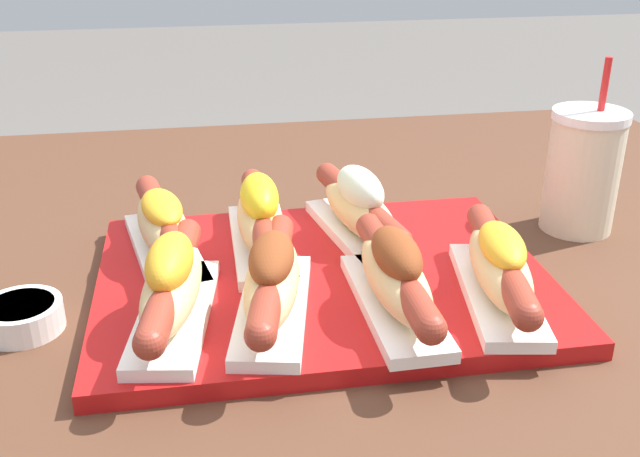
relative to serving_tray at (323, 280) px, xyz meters
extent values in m
cube|color=#B71414|center=(0.00, 0.00, 0.00)|extent=(0.45, 0.34, 0.02)
cube|color=white|center=(-0.15, -0.07, 0.02)|extent=(0.09, 0.19, 0.01)
ellipsoid|color=#DBB77A|center=(-0.15, -0.07, 0.04)|extent=(0.07, 0.17, 0.04)
cylinder|color=maroon|center=(-0.15, -0.07, 0.05)|extent=(0.06, 0.20, 0.03)
sphere|color=maroon|center=(-0.16, -0.17, 0.05)|extent=(0.03, 0.03, 0.03)
sphere|color=maroon|center=(-0.13, 0.03, 0.05)|extent=(0.03, 0.03, 0.03)
ellipsoid|color=gold|center=(-0.15, -0.07, 0.07)|extent=(0.05, 0.10, 0.04)
cube|color=white|center=(-0.06, -0.07, 0.02)|extent=(0.10, 0.20, 0.01)
ellipsoid|color=#DBB77A|center=(-0.06, -0.07, 0.04)|extent=(0.08, 0.17, 0.04)
cylinder|color=maroon|center=(-0.06, -0.07, 0.05)|extent=(0.06, 0.20, 0.03)
sphere|color=maroon|center=(-0.08, -0.17, 0.05)|extent=(0.03, 0.03, 0.03)
sphere|color=maroon|center=(-0.04, 0.03, 0.05)|extent=(0.03, 0.03, 0.03)
ellipsoid|color=brown|center=(-0.06, -0.07, 0.07)|extent=(0.06, 0.10, 0.03)
cube|color=white|center=(0.05, -0.08, 0.02)|extent=(0.06, 0.19, 0.01)
ellipsoid|color=#DBB77A|center=(0.05, -0.08, 0.04)|extent=(0.05, 0.17, 0.04)
cylinder|color=maroon|center=(0.05, -0.08, 0.05)|extent=(0.03, 0.20, 0.03)
sphere|color=maroon|center=(0.05, -0.18, 0.05)|extent=(0.03, 0.03, 0.03)
sphere|color=maroon|center=(0.05, 0.02, 0.05)|extent=(0.03, 0.03, 0.03)
ellipsoid|color=brown|center=(0.05, -0.08, 0.07)|extent=(0.04, 0.09, 0.04)
cube|color=white|center=(0.15, -0.08, 0.02)|extent=(0.09, 0.19, 0.01)
ellipsoid|color=#DBB77A|center=(0.15, -0.08, 0.04)|extent=(0.07, 0.17, 0.04)
cylinder|color=maroon|center=(0.15, -0.08, 0.05)|extent=(0.06, 0.20, 0.03)
sphere|color=maroon|center=(0.14, -0.18, 0.05)|extent=(0.03, 0.03, 0.03)
sphere|color=maroon|center=(0.17, 0.02, 0.05)|extent=(0.03, 0.03, 0.03)
ellipsoid|color=gold|center=(0.15, -0.08, 0.07)|extent=(0.05, 0.10, 0.03)
cube|color=white|center=(-0.16, 0.07, 0.02)|extent=(0.10, 0.20, 0.01)
ellipsoid|color=#DBB77A|center=(-0.16, 0.07, 0.04)|extent=(0.08, 0.17, 0.04)
cylinder|color=maroon|center=(-0.16, 0.07, 0.05)|extent=(0.06, 0.20, 0.03)
sphere|color=maroon|center=(-0.14, -0.03, 0.05)|extent=(0.03, 0.03, 0.03)
sphere|color=maroon|center=(-0.18, 0.16, 0.05)|extent=(0.03, 0.03, 0.03)
ellipsoid|color=gold|center=(-0.16, 0.07, 0.06)|extent=(0.06, 0.10, 0.02)
cube|color=white|center=(-0.06, 0.07, 0.02)|extent=(0.06, 0.19, 0.01)
ellipsoid|color=#DBB77A|center=(-0.06, 0.07, 0.04)|extent=(0.05, 0.17, 0.04)
cylinder|color=maroon|center=(-0.06, 0.07, 0.05)|extent=(0.03, 0.20, 0.03)
sphere|color=maroon|center=(-0.06, -0.03, 0.05)|extent=(0.03, 0.03, 0.03)
sphere|color=maroon|center=(-0.06, 0.17, 0.05)|extent=(0.03, 0.03, 0.03)
ellipsoid|color=yellow|center=(-0.06, 0.07, 0.07)|extent=(0.04, 0.09, 0.04)
cube|color=white|center=(0.05, 0.07, 0.02)|extent=(0.09, 0.20, 0.01)
ellipsoid|color=#DBB77A|center=(0.05, 0.07, 0.04)|extent=(0.08, 0.17, 0.04)
cylinder|color=maroon|center=(0.05, 0.07, 0.05)|extent=(0.06, 0.20, 0.03)
sphere|color=maroon|center=(0.07, -0.02, 0.05)|extent=(0.03, 0.03, 0.03)
sphere|color=maroon|center=(0.03, 0.17, 0.05)|extent=(0.03, 0.03, 0.03)
ellipsoid|color=silver|center=(0.05, 0.07, 0.07)|extent=(0.06, 0.10, 0.04)
cylinder|color=white|center=(-0.29, -0.03, 0.00)|extent=(0.07, 0.07, 0.03)
cylinder|color=yellow|center=(-0.29, -0.03, 0.01)|extent=(0.06, 0.06, 0.01)
cylinder|color=beige|center=(0.32, 0.10, 0.06)|extent=(0.08, 0.08, 0.13)
cylinder|color=white|center=(0.32, 0.10, 0.13)|extent=(0.09, 0.09, 0.01)
cylinder|color=red|center=(0.33, 0.10, 0.17)|extent=(0.01, 0.01, 0.06)
camera|label=1|loc=(-0.11, -0.66, 0.36)|focal=42.00mm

